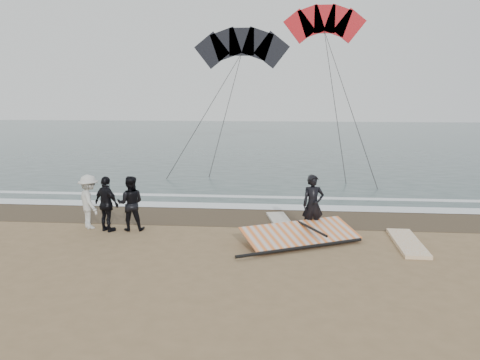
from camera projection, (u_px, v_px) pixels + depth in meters
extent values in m
plane|color=#8C704C|center=(280.00, 263.00, 12.12)|extent=(120.00, 120.00, 0.00)
cube|color=#233838|center=(282.00, 139.00, 44.42)|extent=(120.00, 54.00, 0.02)
cube|color=#4C3D2B|center=(281.00, 217.00, 16.52)|extent=(120.00, 2.80, 0.01)
cube|color=white|center=(281.00, 207.00, 17.89)|extent=(120.00, 0.90, 0.01)
cube|color=white|center=(281.00, 197.00, 19.55)|extent=(120.00, 0.45, 0.01)
imported|color=black|center=(313.00, 205.00, 14.41)|extent=(0.77, 0.60, 1.87)
cube|color=white|center=(408.00, 243.00, 13.56)|extent=(0.76, 2.55, 0.10)
cube|color=beige|center=(281.00, 222.00, 15.72)|extent=(1.09, 2.45, 0.10)
imported|color=black|center=(130.00, 203.00, 14.84)|extent=(0.95, 0.80, 1.75)
imported|color=black|center=(107.00, 204.00, 14.71)|extent=(1.11, 0.89, 1.77)
imported|color=silver|center=(89.00, 202.00, 15.06)|extent=(1.23, 1.29, 1.75)
cube|color=black|center=(293.00, 235.00, 14.32)|extent=(2.33, 1.55, 0.09)
cube|color=orange|center=(301.00, 233.00, 13.67)|extent=(3.63, 2.72, 0.36)
cylinder|color=black|center=(302.00, 248.00, 12.94)|extent=(3.55, 1.87, 0.09)
cylinder|color=black|center=(311.00, 228.00, 13.62)|extent=(0.84, 1.55, 0.07)
cylinder|color=#262626|center=(333.00, 91.00, 28.33)|extent=(0.04, 0.04, 16.26)
cylinder|color=#262626|center=(345.00, 91.00, 27.71)|extent=(0.04, 0.04, 17.29)
cylinder|color=#262626|center=(211.00, 104.00, 29.15)|extent=(0.04, 0.04, 14.97)
cylinder|color=#262626|center=(228.00, 104.00, 29.41)|extent=(0.04, 0.04, 14.12)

